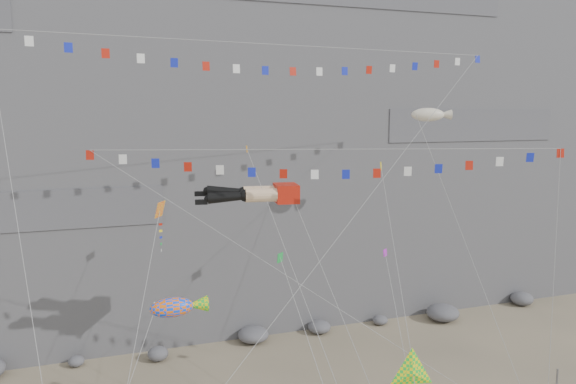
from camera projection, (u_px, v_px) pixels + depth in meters
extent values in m
cube|color=slate|center=(212.00, 56.00, 57.82)|extent=(80.00, 28.00, 50.00)
cube|color=#B71A0B|center=(286.00, 193.00, 35.25)|extent=(1.67, 2.12, 1.14)
cylinder|color=beige|center=(261.00, 195.00, 34.39)|extent=(2.03, 1.12, 0.84)
sphere|color=black|center=(245.00, 196.00, 34.21)|extent=(0.77, 0.77, 0.77)
cone|color=black|center=(227.00, 197.00, 34.01)|extent=(2.38, 1.03, 0.79)
cube|color=black|center=(201.00, 202.00, 33.76)|extent=(0.79, 0.44, 0.28)
cylinder|color=beige|center=(259.00, 193.00, 35.50)|extent=(2.03, 1.12, 0.84)
sphere|color=black|center=(243.00, 193.00, 35.32)|extent=(0.77, 0.77, 0.77)
cone|color=black|center=(225.00, 192.00, 35.09)|extent=(2.40, 1.04, 0.84)
cube|color=black|center=(201.00, 194.00, 34.82)|extent=(0.79, 0.44, 0.28)
cylinder|color=gray|center=(348.00, 338.00, 30.35)|extent=(0.03, 0.03, 19.64)
cylinder|color=gray|center=(199.00, 253.00, 29.65)|extent=(0.03, 0.03, 30.00)
cylinder|color=gray|center=(439.00, 295.00, 32.86)|extent=(0.03, 0.03, 21.32)
cylinder|color=gray|center=(130.00, 371.00, 26.46)|extent=(0.03, 0.03, 16.51)
cylinder|color=gray|center=(478.00, 259.00, 37.19)|extent=(0.03, 0.03, 22.71)
cylinder|color=gray|center=(309.00, 311.00, 30.63)|extent=(0.03, 0.03, 23.04)
cylinder|color=gray|center=(407.00, 366.00, 31.41)|extent=(0.03, 0.03, 15.57)
cylinder|color=gray|center=(405.00, 315.00, 31.80)|extent=(0.03, 0.03, 22.08)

